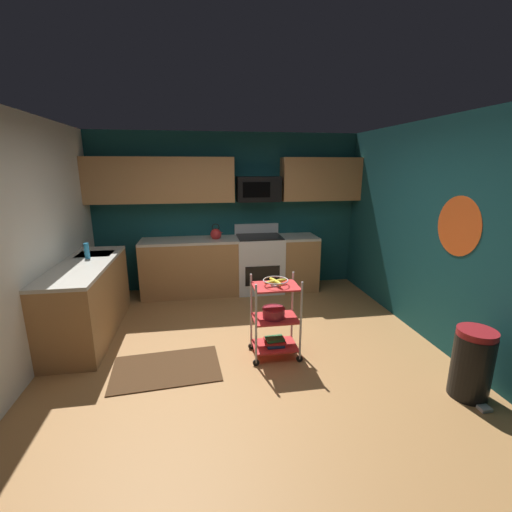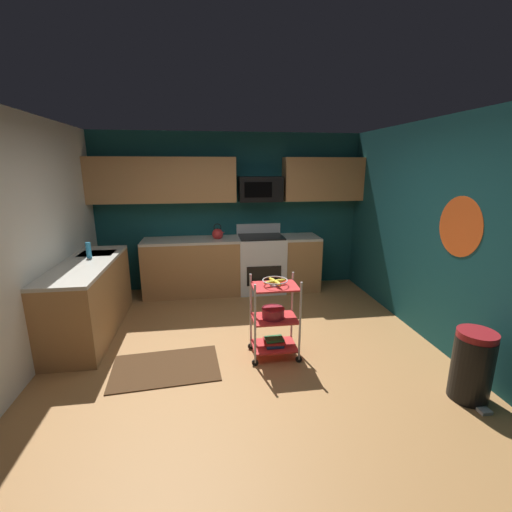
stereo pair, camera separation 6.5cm
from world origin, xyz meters
name	(u,v)px [view 1 (the left image)]	position (x,y,z in m)	size (l,w,h in m)	color
floor	(249,357)	(0.00, 0.00, -0.02)	(4.40, 4.80, 0.04)	#A87542
wall_back	(229,212)	(0.00, 2.43, 1.30)	(4.52, 0.06, 2.60)	#14474C
wall_left	(12,251)	(-2.23, 0.00, 1.30)	(0.06, 4.80, 2.60)	silver
wall_right	(444,236)	(2.23, 0.00, 1.30)	(0.06, 4.80, 2.60)	#14474C
wall_flower_decal	(458,226)	(2.20, -0.24, 1.45)	(0.64, 0.64, 0.00)	#E5591E
counter_run	(184,276)	(-0.75, 1.62, 0.46)	(3.65, 2.46, 0.92)	#B27F4C
oven_range	(259,263)	(0.48, 2.10, 0.48)	(0.76, 0.65, 1.10)	white
upper_cabinets	(222,180)	(-0.11, 2.24, 1.85)	(4.40, 0.33, 0.70)	#B27F4C
microwave	(258,189)	(0.47, 2.21, 1.70)	(0.70, 0.39, 0.40)	black
rolling_cart	(275,318)	(0.28, -0.04, 0.45)	(0.55, 0.37, 0.91)	silver
fruit_bowl	(276,281)	(0.28, -0.04, 0.88)	(0.27, 0.27, 0.07)	silver
mixing_bowl_large	(274,313)	(0.27, -0.04, 0.52)	(0.25, 0.25, 0.11)	maroon
book_stack	(275,341)	(0.28, -0.04, 0.17)	(0.24, 0.20, 0.09)	#1E4C8C
kettle	(216,234)	(-0.24, 2.10, 1.00)	(0.21, 0.18, 0.26)	red
dish_soap_bottle	(87,251)	(-1.92, 1.10, 1.02)	(0.06, 0.06, 0.20)	#2D8CBF
trash_can	(472,364)	(1.90, -1.02, 0.33)	(0.34, 0.42, 0.66)	black
floor_rug	(167,368)	(-0.89, -0.13, 0.01)	(1.10, 0.70, 0.01)	#472D19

